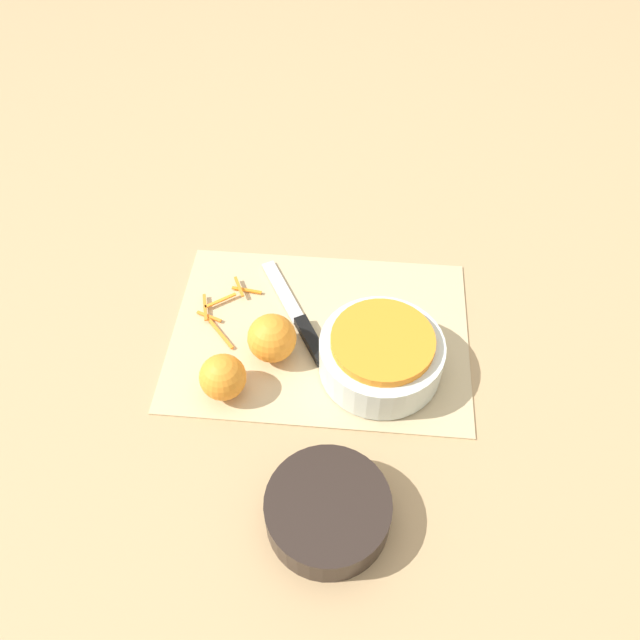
{
  "coord_description": "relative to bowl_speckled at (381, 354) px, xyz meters",
  "views": [
    {
      "loc": [
        -0.05,
        0.61,
        0.79
      ],
      "look_at": [
        0.0,
        0.0,
        0.04
      ],
      "focal_mm": 35.0,
      "sensor_mm": 36.0,
      "label": 1
    }
  ],
  "objects": [
    {
      "name": "cutting_board",
      "position": [
        0.1,
        -0.06,
        -0.04
      ],
      "size": [
        0.47,
        0.34,
        0.01
      ],
      "color": "#CCB284",
      "rests_on": "ground_plane"
    },
    {
      "name": "bowl_dark",
      "position": [
        0.06,
        0.24,
        -0.02
      ],
      "size": [
        0.16,
        0.16,
        0.05
      ],
      "color": "black",
      "rests_on": "ground_plane"
    },
    {
      "name": "bowl_speckled",
      "position": [
        0.0,
        0.0,
        0.0
      ],
      "size": [
        0.18,
        0.18,
        0.07
      ],
      "color": "silver",
      "rests_on": "cutting_board"
    },
    {
      "name": "orange_right",
      "position": [
        0.23,
        0.06,
        -0.0
      ],
      "size": [
        0.07,
        0.07,
        0.07
      ],
      "color": "orange",
      "rests_on": "cutting_board"
    },
    {
      "name": "knife",
      "position": [
        0.12,
        -0.06,
        -0.03
      ],
      "size": [
        0.13,
        0.22,
        0.02
      ],
      "rotation": [
        0.0,
        0.0,
        -1.06
      ],
      "color": "black",
      "rests_on": "cutting_board"
    },
    {
      "name": "ground_plane",
      "position": [
        0.1,
        -0.06,
        -0.04
      ],
      "size": [
        4.0,
        4.0,
        0.0
      ],
      "primitive_type": "plane",
      "color": "tan"
    },
    {
      "name": "orange_left",
      "position": [
        0.16,
        -0.01,
        0.0
      ],
      "size": [
        0.07,
        0.07,
        0.07
      ],
      "color": "orange",
      "rests_on": "cutting_board"
    },
    {
      "name": "peel_pile",
      "position": [
        0.26,
        -0.1,
        -0.03
      ],
      "size": [
        0.1,
        0.15,
        0.01
      ],
      "color": "orange",
      "rests_on": "cutting_board"
    }
  ]
}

